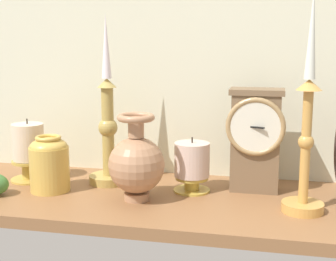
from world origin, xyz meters
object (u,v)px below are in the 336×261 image
Objects in this scene: mantel_clock at (255,138)px; candlestick_tall_center at (306,136)px; pillar_candle_near_clock at (29,150)px; pillar_candle_front at (192,165)px; candlestick_tall_left at (108,130)px; brass_vase_bulbous at (136,163)px; brass_vase_jar at (49,162)px.

candlestick_tall_center is (9.65, -11.15, 3.13)cm from mantel_clock.
candlestick_tall_center is at bearing -7.54° from pillar_candle_near_clock.
pillar_candle_front is at bearing -166.17° from mantel_clock.
candlestick_tall_center is at bearing -13.45° from candlestick_tall_left.
candlestick_tall_left is 19.43cm from pillar_candle_near_clock.
pillar_candle_front is 38.28cm from pillar_candle_near_clock.
brass_vase_bulbous is at bearing -141.07° from pillar_candle_front.
candlestick_tall_left is 0.90× the size of candlestick_tall_center.
brass_vase_bulbous is at bearing -153.93° from mantel_clock.
pillar_candle_near_clock reaches higher than pillar_candle_front.
brass_vase_bulbous is at bearing -16.28° from pillar_candle_near_clock.
candlestick_tall_center is at bearing 0.30° from brass_vase_bulbous.
brass_vase_jar is at bearing -141.23° from candlestick_tall_left.
mantel_clock is 14.71cm from pillar_candle_front.
brass_vase_bulbous is 20.18cm from brass_vase_jar.
pillar_candle_near_clock is at bearing -176.58° from mantel_clock.
mantel_clock reaches higher than pillar_candle_near_clock.
candlestick_tall_center reaches higher than mantel_clock.
mantel_clock is 1.86× the size of pillar_candle_front.
mantel_clock is at bearing 130.89° from candlestick_tall_center.
mantel_clock reaches higher than brass_vase_bulbous.
brass_vase_bulbous reaches higher than brass_vase_jar.
pillar_candle_front is 0.82× the size of pillar_candle_near_clock.
candlestick_tall_center is 2.36× the size of brass_vase_bulbous.
brass_vase_jar is at bearing -168.32° from pillar_candle_front.
brass_vase_bulbous is 1.23× the size of pillar_candle_near_clock.
candlestick_tall_center is 53.52cm from brass_vase_jar.
brass_vase_bulbous is 29.43cm from pillar_candle_near_clock.
mantel_clock is 26.04cm from brass_vase_bulbous.
pillar_candle_front is (19.56, -2.21, -6.28)cm from candlestick_tall_left.
brass_vase_bulbous is (-23.13, -11.32, -3.86)cm from mantel_clock.
candlestick_tall_left is at bearing 173.55° from pillar_candle_front.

